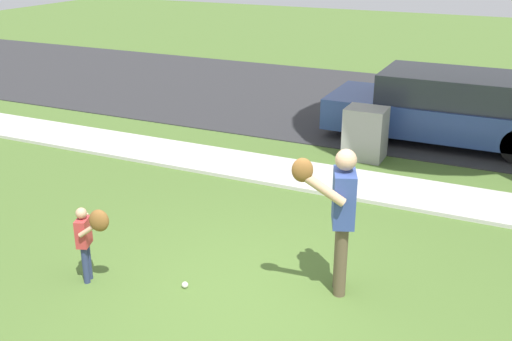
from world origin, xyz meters
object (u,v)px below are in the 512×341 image
at_px(person_child, 89,233).
at_px(utility_cabinet, 365,133).
at_px(person_adult, 339,207).
at_px(parked_wagon_blue, 447,108).
at_px(baseball, 185,285).

relative_size(person_child, utility_cabinet, 1.05).
height_order(person_adult, utility_cabinet, person_adult).
height_order(person_child, parked_wagon_blue, parked_wagon_blue).
bearing_deg(baseball, person_adult, 22.74).
bearing_deg(person_child, baseball, -1.67).
distance_m(person_child, utility_cabinet, 5.72).
bearing_deg(person_child, person_adult, 0.52).
relative_size(person_adult, utility_cabinet, 1.82).
bearing_deg(utility_cabinet, baseball, -97.26).
bearing_deg(person_child, utility_cabinet, 52.22).
distance_m(utility_cabinet, parked_wagon_blue, 2.00).
height_order(utility_cabinet, parked_wagon_blue, parked_wagon_blue).
height_order(person_child, utility_cabinet, person_child).
xyz_separation_m(person_child, utility_cabinet, (1.67, 5.47, -0.18)).
bearing_deg(parked_wagon_blue, utility_cabinet, -124.93).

